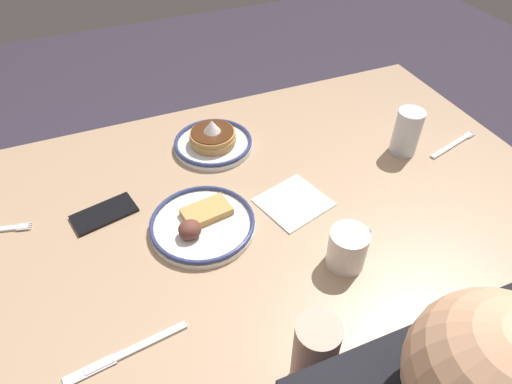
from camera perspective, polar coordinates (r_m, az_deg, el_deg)
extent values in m
plane|color=#332C3A|center=(1.67, -0.30, -19.10)|extent=(6.00, 6.00, 0.00)
cube|color=tan|center=(1.09, -0.43, -1.40)|extent=(1.47, 0.87, 0.04)
cylinder|color=#987A5F|center=(1.81, 14.59, 2.81)|extent=(0.05, 0.05, 0.69)
cylinder|color=#987A5F|center=(1.59, -27.72, -8.85)|extent=(0.05, 0.05, 0.69)
cylinder|color=#987A5F|center=(1.51, 29.04, -13.09)|extent=(0.05, 0.05, 0.69)
cylinder|color=white|center=(1.23, -5.50, 6.03)|extent=(0.22, 0.22, 0.01)
torus|color=navy|center=(1.22, -5.53, 6.48)|extent=(0.21, 0.21, 0.01)
cylinder|color=tan|center=(1.22, -5.54, 6.52)|extent=(0.12, 0.12, 0.01)
cylinder|color=tan|center=(1.21, -5.58, 6.97)|extent=(0.13, 0.13, 0.01)
cylinder|color=#D6984B|center=(1.21, -5.61, 7.43)|extent=(0.12, 0.12, 0.01)
cylinder|color=#4C2814|center=(1.20, -5.64, 7.72)|extent=(0.12, 0.12, 0.00)
cone|color=white|center=(1.19, -5.70, 8.45)|extent=(0.05, 0.05, 0.03)
cylinder|color=white|center=(1.01, -6.86, -4.32)|extent=(0.24, 0.24, 0.01)
torus|color=navy|center=(1.00, -6.92, -3.85)|extent=(0.24, 0.24, 0.01)
cube|color=tan|center=(1.02, -6.38, -2.51)|extent=(0.12, 0.08, 0.02)
ellipsoid|color=brown|center=(0.98, -8.18, -4.74)|extent=(0.04, 0.03, 0.03)
ellipsoid|color=brown|center=(0.98, -8.35, -4.59)|extent=(0.04, 0.03, 0.03)
ellipsoid|color=brown|center=(0.97, -8.51, -5.31)|extent=(0.04, 0.03, 0.03)
ellipsoid|color=brown|center=(0.97, -8.56, -4.62)|extent=(0.05, 0.04, 0.04)
ellipsoid|color=brown|center=(0.97, -8.45, -4.98)|extent=(0.05, 0.04, 0.04)
cylinder|color=white|center=(0.93, 11.63, -7.15)|extent=(0.08, 0.08, 0.09)
torus|color=white|center=(0.95, 13.24, -5.92)|extent=(0.06, 0.03, 0.06)
cylinder|color=brown|center=(0.90, 11.89, -5.98)|extent=(0.07, 0.07, 0.01)
cylinder|color=silver|center=(1.24, 18.82, 7.30)|extent=(0.07, 0.07, 0.13)
cylinder|color=black|center=(1.25, 18.63, 6.60)|extent=(0.06, 0.06, 0.09)
cube|color=black|center=(1.09, -18.94, -2.64)|extent=(0.16, 0.10, 0.01)
cube|color=white|center=(1.06, 4.86, -1.33)|extent=(0.18, 0.18, 0.00)
cube|color=silver|center=(1.13, -27.74, -4.29)|extent=(0.03, 0.01, 0.00)
cube|color=silver|center=(1.13, -27.68, -4.06)|extent=(0.03, 0.01, 0.00)
cube|color=silver|center=(1.13, -27.62, -3.85)|extent=(0.03, 0.01, 0.00)
cube|color=silver|center=(1.14, -27.56, -3.63)|extent=(0.03, 0.01, 0.00)
cube|color=silver|center=(1.34, 23.91, 5.53)|extent=(0.18, 0.06, 0.01)
cube|color=silver|center=(1.40, 26.02, 6.51)|extent=(0.03, 0.01, 0.00)
cube|color=silver|center=(1.41, 25.82, 6.63)|extent=(0.03, 0.01, 0.00)
cube|color=silver|center=(1.41, 25.62, 6.75)|extent=(0.03, 0.01, 0.00)
cube|color=silver|center=(1.41, 25.43, 6.88)|extent=(0.03, 0.01, 0.00)
cube|color=silver|center=(0.86, -15.02, -18.75)|extent=(0.19, 0.04, 0.01)
cube|color=silver|center=(0.87, -20.58, -20.67)|extent=(0.09, 0.03, 0.00)
sphere|color=#DEA47A|center=(0.52, 28.25, -20.30)|extent=(0.18, 0.18, 0.18)
cylinder|color=#D3A38E|center=(0.78, 7.17, -21.76)|extent=(0.08, 0.08, 0.26)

